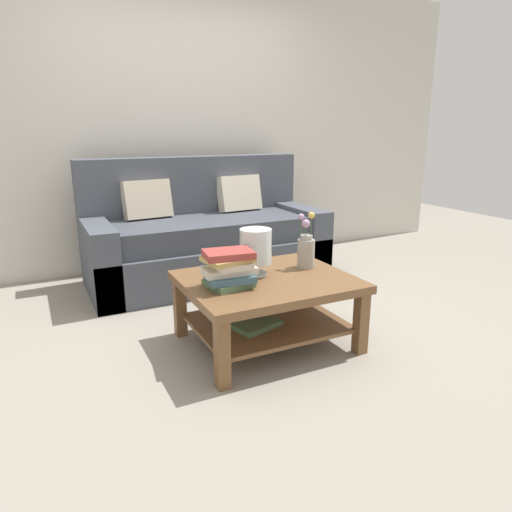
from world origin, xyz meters
TOP-DOWN VIEW (x-y plane):
  - ground_plane at (0.00, 0.00)m, footprint 10.00×10.00m
  - back_wall at (0.00, 1.65)m, footprint 6.40×0.12m
  - couch at (0.02, 1.00)m, footprint 2.02×0.90m
  - coffee_table at (-0.10, -0.41)m, footprint 1.00×0.82m
  - book_stack_main at (-0.36, -0.46)m, footprint 0.31×0.26m
  - glass_hurricane_vase at (-0.13, -0.33)m, footprint 0.20×0.20m
  - flower_pitcher at (0.23, -0.33)m, footprint 0.11×0.11m

SIDE VIEW (x-z plane):
  - ground_plane at x=0.00m, z-range 0.00..0.00m
  - coffee_table at x=-0.10m, z-range 0.10..0.53m
  - couch at x=0.02m, z-range -0.17..0.89m
  - book_stack_main at x=-0.36m, z-range 0.43..0.65m
  - flower_pitcher at x=0.23m, z-range 0.37..0.74m
  - glass_hurricane_vase at x=-0.13m, z-range 0.46..0.75m
  - back_wall at x=0.00m, z-range 0.00..2.70m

